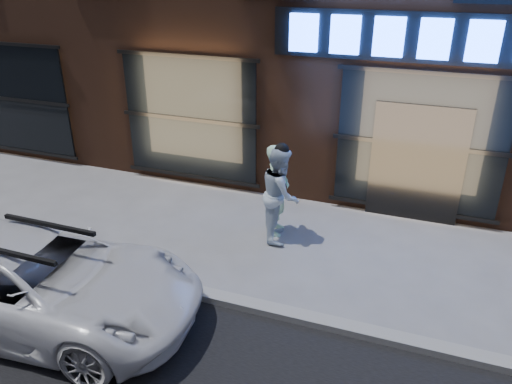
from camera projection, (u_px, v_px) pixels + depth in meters
ground at (385, 340)px, 7.05m from camera, size 90.00×90.00×0.00m
curb at (386, 337)px, 7.03m from camera, size 60.00×0.25×0.12m
man_bowtie at (277, 190)px, 9.47m from camera, size 0.54×0.73×1.81m
man_cap at (281, 194)px, 9.29m from camera, size 0.90×1.04×1.83m
white_suv at (38, 281)px, 7.22m from camera, size 4.96×2.63×1.33m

